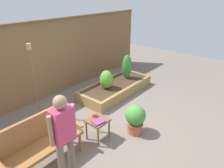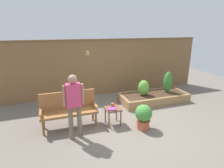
# 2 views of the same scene
# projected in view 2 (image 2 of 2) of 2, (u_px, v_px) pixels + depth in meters

# --- Properties ---
(ground_plane) EXTENTS (14.00, 14.00, 0.00)m
(ground_plane) POSITION_uv_depth(u_px,v_px,m) (127.00, 124.00, 5.04)
(ground_plane) COLOR #70665B
(fence_back) EXTENTS (8.40, 0.14, 2.16)m
(fence_back) POSITION_uv_depth(u_px,v_px,m) (101.00, 67.00, 7.07)
(fence_back) COLOR brown
(fence_back) RESTS_ON ground_plane
(garden_bench) EXTENTS (1.44, 0.48, 0.94)m
(garden_bench) POSITION_uv_depth(u_px,v_px,m) (69.00, 107.00, 4.79)
(garden_bench) COLOR #936033
(garden_bench) RESTS_ON ground_plane
(side_table) EXTENTS (0.40, 0.40, 0.48)m
(side_table) POSITION_uv_depth(u_px,v_px,m) (113.00, 111.00, 4.91)
(side_table) COLOR brown
(side_table) RESTS_ON ground_plane
(cup_on_table) EXTENTS (0.13, 0.09, 0.08)m
(cup_on_table) POSITION_uv_depth(u_px,v_px,m) (113.00, 105.00, 4.99)
(cup_on_table) COLOR #CC4C47
(cup_on_table) RESTS_ON side_table
(book_on_table) EXTENTS (0.27, 0.23, 0.03)m
(book_on_table) POSITION_uv_depth(u_px,v_px,m) (112.00, 109.00, 4.79)
(book_on_table) COLOR #7F3875
(book_on_table) RESTS_ON side_table
(potted_boxwood) EXTENTS (0.44, 0.44, 0.66)m
(potted_boxwood) POSITION_uv_depth(u_px,v_px,m) (143.00, 116.00, 4.70)
(potted_boxwood) COLOR #B75638
(potted_boxwood) RESTS_ON ground_plane
(raised_planter_bed) EXTENTS (2.40, 1.00, 0.30)m
(raised_planter_bed) POSITION_uv_depth(u_px,v_px,m) (154.00, 98.00, 6.54)
(raised_planter_bed) COLOR #997547
(raised_planter_bed) RESTS_ON ground_plane
(shrub_near_bench) EXTENTS (0.38, 0.38, 0.53)m
(shrub_near_bench) POSITION_uv_depth(u_px,v_px,m) (144.00, 88.00, 6.28)
(shrub_near_bench) COLOR brown
(shrub_near_bench) RESTS_ON raised_planter_bed
(shrub_far_corner) EXTENTS (0.31, 0.31, 0.76)m
(shrub_far_corner) POSITION_uv_depth(u_px,v_px,m) (168.00, 82.00, 6.55)
(shrub_far_corner) COLOR brown
(shrub_far_corner) RESTS_ON raised_planter_bed
(tiki_torch) EXTENTS (0.10, 0.10, 1.82)m
(tiki_torch) POSITION_uv_depth(u_px,v_px,m) (88.00, 69.00, 6.09)
(tiki_torch) COLOR brown
(tiki_torch) RESTS_ON ground_plane
(person_by_bench) EXTENTS (0.47, 0.20, 1.56)m
(person_by_bench) POSITION_uv_depth(u_px,v_px,m) (74.00, 102.00, 4.13)
(person_by_bench) COLOR #70604C
(person_by_bench) RESTS_ON ground_plane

